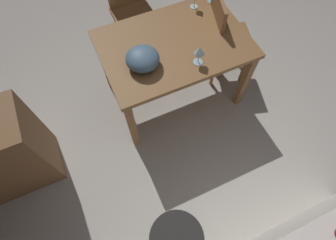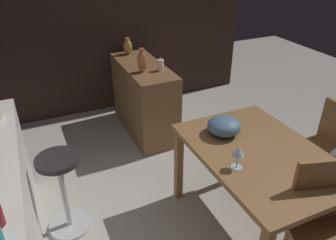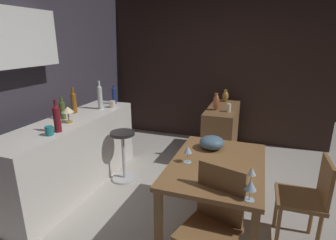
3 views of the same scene
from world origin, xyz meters
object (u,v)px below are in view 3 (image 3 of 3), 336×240
at_px(cup_cream, 113,104).
at_px(wine_glass_right, 252,172).
at_px(wine_bottle_olive, 62,109).
at_px(vase_copper, 216,102).
at_px(dining_table, 217,172).
at_px(wine_bottle_amber, 74,101).
at_px(cup_teal, 49,131).
at_px(pillar_candle_tall, 229,108).
at_px(counter_lamp, 68,111).
at_px(wine_bottle_cobalt, 114,95).
at_px(wine_glass_left, 251,186).
at_px(wine_bottle_clear, 100,96).
at_px(wine_glass_center, 188,150).
at_px(wine_bottle_ruby, 57,117).
at_px(sideboard_cabinet, 221,132).
at_px(chair_near_window, 213,223).
at_px(chair_by_doorway, 307,197).
at_px(vase_brass, 225,96).
at_px(bar_stool, 124,155).
at_px(fruit_bowl, 212,143).

bearing_deg(cup_cream, wine_glass_right, -123.27).
xyz_separation_m(wine_bottle_olive, vase_copper, (1.35, -1.65, -0.09)).
height_order(dining_table, wine_bottle_olive, wine_bottle_olive).
height_order(wine_bottle_amber, cup_teal, wine_bottle_amber).
xyz_separation_m(wine_bottle_amber, cup_cream, (0.43, -0.32, -0.11)).
relative_size(cup_cream, pillar_candle_tall, 0.84).
xyz_separation_m(wine_glass_right, counter_lamp, (0.49, 2.08, 0.18)).
distance_m(wine_bottle_cobalt, cup_cream, 0.24).
bearing_deg(counter_lamp, pillar_candle_tall, -49.53).
bearing_deg(wine_glass_left, cup_cream, 53.26).
bearing_deg(vase_copper, wine_glass_left, -164.14).
relative_size(wine_bottle_cobalt, wine_bottle_amber, 0.85).
distance_m(wine_bottle_clear, wine_bottle_olive, 0.60).
relative_size(wine_glass_right, wine_bottle_amber, 0.50).
distance_m(wine_glass_center, cup_cream, 1.74).
relative_size(wine_bottle_olive, vase_copper, 1.09).
bearing_deg(wine_bottle_ruby, sideboard_cabinet, -36.51).
distance_m(chair_near_window, cup_cream, 2.34).
xyz_separation_m(chair_by_doorway, cup_cream, (0.85, 2.46, 0.46)).
bearing_deg(wine_glass_right, wine_bottle_amber, 69.28).
bearing_deg(wine_bottle_clear, chair_near_window, -126.93).
bearing_deg(wine_bottle_clear, cup_cream, -42.24).
bearing_deg(cup_teal, counter_lamp, 13.09).
bearing_deg(vase_brass, chair_by_doorway, -154.02).
bearing_deg(wine_bottle_amber, dining_table, -104.91).
height_order(wine_bottle_cobalt, wine_bottle_olive, wine_bottle_cobalt).
bearing_deg(wine_glass_left, cup_teal, 82.70).
bearing_deg(wine_glass_center, sideboard_cabinet, -1.48).
distance_m(bar_stool, wine_bottle_cobalt, 0.97).
relative_size(bar_stool, counter_lamp, 3.52).
bearing_deg(vase_copper, wine_glass_right, -162.82).
bearing_deg(wine_bottle_amber, wine_bottle_ruby, -154.52).
xyz_separation_m(wine_bottle_olive, cup_teal, (-0.52, -0.27, -0.08)).
bearing_deg(bar_stool, sideboard_cabinet, -42.74).
xyz_separation_m(wine_glass_left, wine_bottle_cobalt, (1.68, 2.07, 0.18)).
bearing_deg(wine_glass_left, wine_bottle_clear, 57.19).
bearing_deg(chair_near_window, fruit_bowl, 11.67).
distance_m(chair_by_doorway, cup_cream, 2.65).
bearing_deg(chair_near_window, bar_stool, 50.25).
distance_m(sideboard_cabinet, vase_brass, 0.67).
height_order(chair_by_doorway, counter_lamp, counter_lamp).
xyz_separation_m(sideboard_cabinet, wine_bottle_ruby, (-1.95, 1.44, 0.65)).
height_order(wine_glass_right, wine_bottle_amber, wine_bottle_amber).
distance_m(wine_bottle_ruby, vase_copper, 2.23).
bearing_deg(wine_glass_center, wine_glass_left, -127.24).
bearing_deg(wine_bottle_ruby, wine_bottle_clear, 6.97).
height_order(wine_bottle_clear, wine_bottle_ruby, wine_bottle_clear).
xyz_separation_m(sideboard_cabinet, wine_bottle_cobalt, (-0.64, 1.54, 0.63)).
bearing_deg(vase_copper, bar_stool, 134.26).
bearing_deg(wine_bottle_cobalt, wine_bottle_olive, 168.53).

